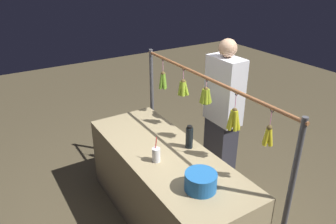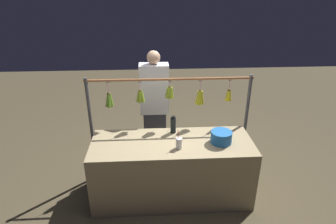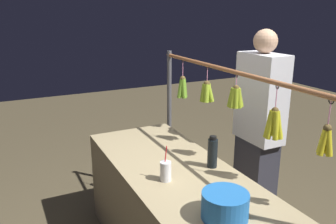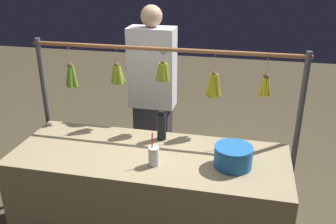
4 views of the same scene
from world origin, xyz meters
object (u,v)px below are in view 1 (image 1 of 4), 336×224
at_px(blue_bucket, 201,181).
at_px(drink_cup, 156,155).
at_px(vendor_person, 222,118).
at_px(water_bottle, 189,137).

xyz_separation_m(blue_bucket, drink_cup, (0.53, 0.10, -0.01)).
height_order(blue_bucket, vendor_person, vendor_person).
xyz_separation_m(drink_cup, vendor_person, (0.27, -1.00, -0.01)).
bearing_deg(water_bottle, vendor_person, -69.34).
xyz_separation_m(water_bottle, vendor_person, (0.23, -0.61, -0.05)).
relative_size(blue_bucket, drink_cup, 1.08).
bearing_deg(drink_cup, blue_bucket, -169.25).
relative_size(water_bottle, drink_cup, 0.98).
height_order(water_bottle, drink_cup, drink_cup).
bearing_deg(drink_cup, water_bottle, -84.38).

